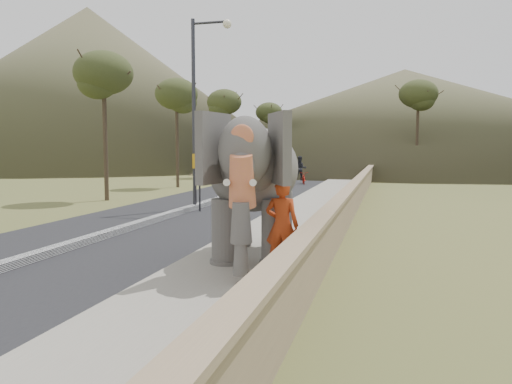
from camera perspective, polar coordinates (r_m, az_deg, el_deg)
ground at (r=8.76m, az=-6.28°, el=-12.81°), size 160.00×160.00×0.00m
road at (r=19.68m, az=-9.34°, el=-2.70°), size 7.00×120.00×0.03m
median at (r=19.67m, az=-9.34°, el=-2.42°), size 0.35×120.00×0.22m
walkway at (r=18.21m, az=5.18°, el=-3.10°), size 3.00×120.00×0.15m
parapet at (r=17.95m, az=10.39°, el=-1.76°), size 0.30×120.00×1.10m
lamppost at (r=21.48m, az=-6.36°, el=10.99°), size 1.76×0.36×8.00m
signboard at (r=20.67m, az=-6.48°, el=2.25°), size 0.60×0.08×2.40m
hill_left at (r=75.44m, az=-18.51°, el=11.29°), size 60.00×60.00×22.00m
hill_far at (r=77.90m, az=16.52°, el=8.19°), size 80.00×80.00×14.00m
elephant_and_man at (r=11.71m, az=-0.06°, el=0.43°), size 2.86×4.68×3.18m
motorcyclist at (r=35.86m, az=5.27°, el=2.19°), size 1.21×1.76×2.01m
trees at (r=37.04m, az=12.44°, el=6.72°), size 47.14×44.35×8.68m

